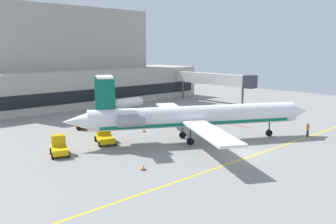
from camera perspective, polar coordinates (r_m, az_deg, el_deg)
name	(u,v)px	position (r m, az deg, el deg)	size (l,w,h in m)	color
ground	(250,153)	(43.02, 12.93, -6.35)	(120.00, 120.00, 0.11)	gray
terminal_building	(67,67)	(80.48, -15.78, 6.87)	(63.60, 15.72, 20.68)	#ADA89E
jet_bridge_west	(215,79)	(80.57, 7.53, 5.17)	(2.40, 21.75, 6.61)	silver
regional_jet	(193,116)	(46.39, 3.98, -0.70)	(30.23, 25.33, 8.67)	white
baggage_tug	(85,124)	(55.03, -13.04, -1.80)	(3.34, 3.25, 1.92)	#E5B20C
pushback_tractor	(104,136)	(46.75, -10.07, -3.77)	(3.30, 4.45, 1.85)	#E5B20C
belt_loader	(59,146)	(42.54, -16.92, -5.26)	(2.79, 3.43, 2.22)	#E5B20C
fuel_tank	(130,103)	(70.94, -6.11, 1.40)	(6.65, 2.29, 2.40)	white
marshaller	(308,130)	(52.60, 21.31, -2.63)	(0.83, 0.34, 1.95)	#191E33
safety_cone_alpha	(143,168)	(36.10, -3.92, -8.80)	(0.47, 0.47, 0.55)	orange
safety_cone_bravo	(144,130)	(52.14, -3.82, -2.91)	(0.47, 0.47, 0.55)	orange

